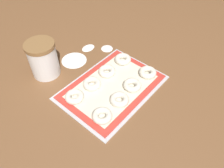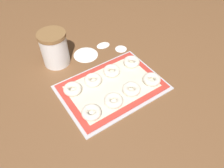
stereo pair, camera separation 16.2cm
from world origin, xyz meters
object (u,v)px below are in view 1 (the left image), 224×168
(bagel_front_mid_right, at_px, (132,85))
(bagel_back_far_right, at_px, (123,59))
(baking_tray, at_px, (112,87))
(bagel_back_mid_left, at_px, (92,84))
(bagel_back_mid_right, at_px, (107,71))
(flour_canister, at_px, (43,59))
(bagel_front_far_right, at_px, (148,72))
(bagel_front_far_left, at_px, (102,116))
(bagel_front_mid_left, at_px, (119,100))
(bagel_back_far_left, at_px, (75,97))

(bagel_front_mid_right, bearing_deg, bagel_back_far_right, 51.86)
(bagel_front_mid_right, bearing_deg, baking_tray, 125.71)
(bagel_front_mid_right, bearing_deg, bagel_back_mid_left, 127.34)
(bagel_back_mid_right, xyz_separation_m, flour_canister, (-0.16, 0.22, 0.06))
(bagel_front_far_right, distance_m, bagel_back_mid_left, 0.25)
(bagel_front_far_left, bearing_deg, bagel_front_mid_left, -0.05)
(bagel_front_far_left, distance_m, bagel_front_far_right, 0.30)
(bagel_front_mid_right, bearing_deg, flour_canister, 115.63)
(bagel_front_far_right, distance_m, bagel_back_far_left, 0.33)
(bagel_front_mid_right, height_order, bagel_back_far_left, same)
(bagel_front_mid_left, relative_size, bagel_back_mid_left, 1.00)
(baking_tray, distance_m, bagel_front_mid_right, 0.09)
(bagel_front_far_right, bearing_deg, flour_canister, 127.48)
(bagel_front_far_left, bearing_deg, flour_canister, 86.08)
(bagel_front_mid_right, bearing_deg, bagel_back_mid_right, 92.06)
(bagel_front_far_left, bearing_deg, bagel_front_mid_right, 2.36)
(bagel_back_far_left, relative_size, bagel_back_mid_right, 1.00)
(bagel_back_mid_right, bearing_deg, bagel_back_far_left, 179.71)
(bagel_front_far_left, relative_size, bagel_front_mid_left, 1.00)
(baking_tray, distance_m, bagel_front_far_left, 0.16)
(bagel_back_mid_left, xyz_separation_m, bagel_back_far_right, (0.21, -0.00, 0.00))
(bagel_front_mid_left, height_order, bagel_back_far_right, same)
(bagel_front_far_right, distance_m, bagel_back_far_right, 0.14)
(bagel_front_mid_right, xyz_separation_m, bagel_back_far_right, (0.10, 0.13, 0.00))
(baking_tray, height_order, bagel_back_far_right, bagel_back_far_right)
(bagel_front_mid_right, xyz_separation_m, bagel_back_mid_right, (-0.00, 0.13, 0.00))
(bagel_front_mid_left, distance_m, bagel_back_mid_left, 0.14)
(bagel_back_mid_left, distance_m, flour_canister, 0.24)
(bagel_front_far_right, distance_m, flour_canister, 0.45)
(bagel_front_mid_left, bearing_deg, bagel_back_mid_right, 58.32)
(bagel_front_far_left, height_order, bagel_back_mid_right, same)
(bagel_back_mid_left, bearing_deg, bagel_back_far_right, -0.08)
(bagel_front_far_right, relative_size, flour_canister, 0.48)
(bagel_front_mid_right, bearing_deg, bagel_front_far_left, -177.64)
(bagel_front_far_left, relative_size, flour_canister, 0.48)
(bagel_back_mid_left, relative_size, bagel_back_mid_right, 1.00)
(bagel_front_far_right, bearing_deg, bagel_back_far_right, 90.20)
(bagel_back_far_left, distance_m, bagel_back_mid_right, 0.19)
(bagel_front_far_right, distance_m, bagel_back_mid_right, 0.18)
(bagel_front_mid_right, height_order, bagel_back_mid_right, same)
(bagel_front_mid_left, bearing_deg, bagel_front_far_right, 0.82)
(bagel_front_far_left, height_order, bagel_back_far_right, same)
(baking_tray, xyz_separation_m, bagel_back_mid_left, (-0.05, 0.07, 0.02))
(bagel_front_mid_left, distance_m, bagel_back_far_left, 0.18)
(bagel_front_mid_left, relative_size, bagel_front_far_right, 1.00)
(bagel_front_far_left, height_order, bagel_front_mid_right, same)
(bagel_front_far_right, xyz_separation_m, bagel_back_mid_right, (-0.11, 0.14, 0.00))
(baking_tray, relative_size, bagel_back_far_right, 5.59)
(baking_tray, distance_m, bagel_front_far_right, 0.17)
(bagel_front_mid_left, xyz_separation_m, bagel_back_far_left, (-0.10, 0.14, 0.00))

